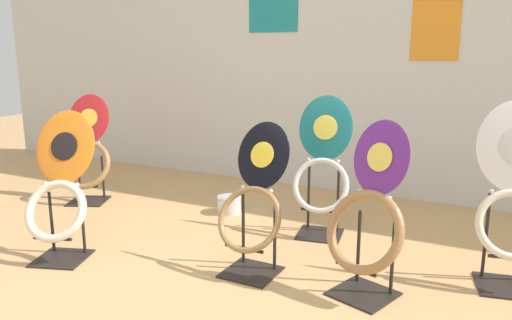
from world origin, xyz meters
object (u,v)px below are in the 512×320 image
object	(u,v)px
toilet_seat_display_purple_note	(367,222)
paint_can	(229,204)
toilet_seat_display_jazz_black	(254,204)
toilet_seat_display_crimson_swirl	(86,155)
toilet_seat_display_teal_sax	(323,168)
toilet_seat_display_orange_sun	(60,193)

from	to	relation	value
toilet_seat_display_purple_note	paint_can	bearing A→B (deg)	146.75
toilet_seat_display_jazz_black	paint_can	xyz separation A→B (m)	(-0.62, 0.81, -0.31)
toilet_seat_display_crimson_swirl	paint_can	bearing A→B (deg)	11.87
toilet_seat_display_teal_sax	toilet_seat_display_purple_note	bearing A→B (deg)	-56.08
toilet_seat_display_orange_sun	paint_can	size ratio (longest dim) A/B	4.69
toilet_seat_display_purple_note	toilet_seat_display_orange_sun	world-z (taller)	toilet_seat_display_purple_note
paint_can	toilet_seat_display_teal_sax	bearing A→B (deg)	-7.39
toilet_seat_display_purple_note	toilet_seat_display_jazz_black	world-z (taller)	toilet_seat_display_purple_note
toilet_seat_display_orange_sun	toilet_seat_display_jazz_black	size ratio (longest dim) A/B	1.04
toilet_seat_display_teal_sax	toilet_seat_display_orange_sun	distance (m)	1.60
toilet_seat_display_teal_sax	toilet_seat_display_crimson_swirl	size ratio (longest dim) A/B	1.07
toilet_seat_display_purple_note	toilet_seat_display_orange_sun	size ratio (longest dim) A/B	1.02
toilet_seat_display_crimson_swirl	paint_can	distance (m)	1.22
toilet_seat_display_teal_sax	toilet_seat_display_jazz_black	bearing A→B (deg)	-100.83
paint_can	toilet_seat_display_crimson_swirl	bearing A→B (deg)	-168.13
toilet_seat_display_teal_sax	paint_can	distance (m)	0.84
toilet_seat_display_teal_sax	toilet_seat_display_orange_sun	world-z (taller)	toilet_seat_display_teal_sax
toilet_seat_display_purple_note	toilet_seat_display_teal_sax	size ratio (longest dim) A/B	0.96
toilet_seat_display_teal_sax	toilet_seat_display_jazz_black	xyz separation A→B (m)	(-0.14, -0.71, -0.06)
toilet_seat_display_orange_sun	toilet_seat_display_crimson_swirl	xyz separation A→B (m)	(-0.69, 0.89, -0.01)
toilet_seat_display_teal_sax	toilet_seat_display_orange_sun	bearing A→B (deg)	-139.50
toilet_seat_display_jazz_black	toilet_seat_display_purple_note	bearing A→B (deg)	0.33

